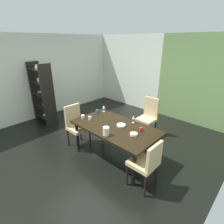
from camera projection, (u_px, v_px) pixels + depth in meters
name	position (u px, v px, depth m)	size (l,w,h in m)	color
ground_plane	(97.00, 143.00, 4.51)	(5.45, 5.81, 0.02)	black
back_panel_interior	(128.00, 71.00, 6.76)	(2.80, 0.10, 2.64)	silver
garden_window_panel	(202.00, 82.00, 5.02)	(2.65, 0.10, 2.64)	#6A8C50
left_interior_panel	(41.00, 77.00, 5.70)	(0.10, 5.81, 2.64)	silver
dining_table	(115.00, 129.00, 3.73)	(1.86, 1.02, 0.75)	black
chair_head_far	(148.00, 115.00, 4.67)	(0.44, 0.45, 1.05)	tan
chair_right_near	(147.00, 162.00, 2.95)	(0.44, 0.44, 0.93)	tan
chair_left_near	(76.00, 124.00, 4.22)	(0.45, 0.44, 1.02)	tan
display_shelf	(42.00, 93.00, 5.35)	(0.81, 0.38, 1.85)	black
wine_glass_center	(133.00, 117.00, 3.82)	(0.06, 0.06, 0.17)	silver
wine_glass_north	(104.00, 107.00, 4.42)	(0.07, 0.07, 0.17)	silver
serving_bowl_rear	(134.00, 134.00, 3.35)	(0.15, 0.15, 0.04)	silver
serving_bowl_west	(121.00, 125.00, 3.71)	(0.19, 0.19, 0.04)	#F0E8CA
cup_near_shelf	(141.00, 129.00, 3.50)	(0.07, 0.07, 0.08)	red
cup_right	(90.00, 118.00, 3.97)	(0.07, 0.07, 0.09)	silver
cup_front	(83.00, 117.00, 4.07)	(0.08, 0.08, 0.08)	#E0F1CD
cup_left	(97.00, 111.00, 4.36)	(0.07, 0.07, 0.08)	#1F5887
pitcher_near_window	(106.00, 131.00, 3.33)	(0.14, 0.12, 0.17)	silver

